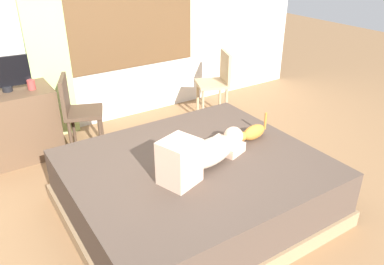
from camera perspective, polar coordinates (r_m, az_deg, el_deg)
name	(u,v)px	position (r m, az deg, el deg)	size (l,w,h in m)	color
ground_plane	(193,219)	(3.30, 0.17, -12.70)	(16.00, 16.00, 0.00)	olive
back_wall_with_window	(83,4)	(4.69, -15.89, 17.87)	(6.40, 0.14, 2.90)	silver
bed	(195,187)	(3.23, 0.45, -8.18)	(2.02, 1.76, 0.50)	#997A56
person_lying	(203,153)	(2.98, 1.63, -3.13)	(0.93, 0.51, 0.34)	#CCB299
cat	(252,133)	(3.44, 8.98, 0.00)	(0.36, 0.14, 0.21)	#C67A2D
desk	(11,126)	(4.40, -25.35, 0.93)	(0.90, 0.56, 0.74)	brown
tv_monitor	(4,74)	(4.22, -26.20, 7.85)	(0.48, 0.10, 0.35)	black
cup	(31,85)	(4.21, -22.81, 6.59)	(0.08, 0.08, 0.10)	#B23D38
chair_by_desk	(77,109)	(4.21, -16.81, 3.40)	(0.49, 0.49, 0.86)	#4C3828
chair_spare	(218,80)	(4.90, 3.83, 7.83)	(0.49, 0.49, 0.86)	tan
curtain_left	(45,38)	(4.51, -20.98, 12.97)	(0.44, 0.06, 2.30)	#ADCC75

